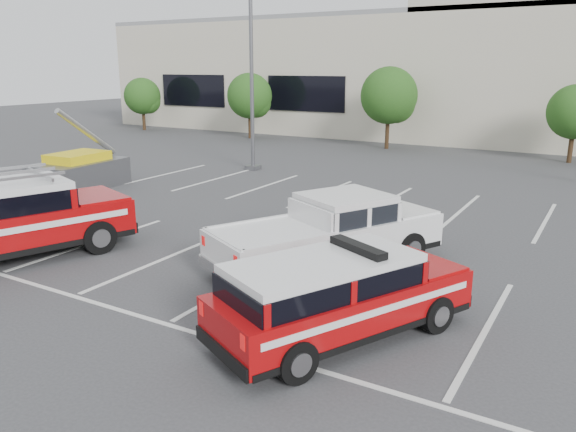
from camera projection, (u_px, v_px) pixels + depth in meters
name	position (u px, v px, depth m)	size (l,w,h in m)	color
ground	(250.00, 278.00, 13.28)	(120.00, 120.00, 0.00)	#37373A
stall_markings	(333.00, 231.00, 17.02)	(23.00, 15.00, 0.01)	silver
convention_building	(513.00, 68.00, 38.46)	(60.00, 16.99, 13.20)	beige
tree_far_left	(144.00, 97.00, 43.20)	(2.77, 2.77, 3.99)	#3F2B19
tree_left	(251.00, 97.00, 38.22)	(3.07, 3.07, 4.42)	#3F2B19
tree_mid_left	(391.00, 98.00, 33.23)	(3.37, 3.37, 4.85)	#3F2B19
light_pole_left	(251.00, 59.00, 25.84)	(0.90, 0.60, 10.24)	#59595E
fire_chief_suv	(339.00, 302.00, 10.22)	(3.80, 5.25, 1.75)	#970709
white_pickup	(329.00, 239.00, 13.86)	(4.49, 6.16, 1.80)	silver
ladder_suv	(7.00, 225.00, 14.41)	(4.09, 6.19, 2.27)	#970709
utility_rig	(76.00, 172.00, 22.94)	(3.29, 4.01, 3.29)	#59595E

